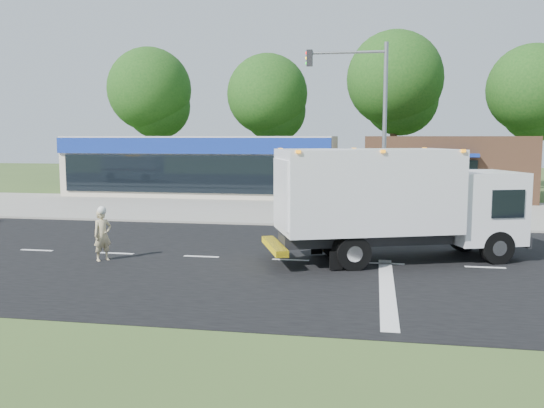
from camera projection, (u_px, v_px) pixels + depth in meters
The scene contains 11 objects.
ground at pixel (291, 260), 18.59m from camera, with size 120.00×120.00×0.00m, color #385123.
road_asphalt at pixel (291, 260), 18.59m from camera, with size 60.00×14.00×0.02m, color black.
sidewalk at pixel (316, 222), 26.60m from camera, with size 60.00×2.40×0.12m, color gray.
parking_apron at pixel (327, 208), 32.27m from camera, with size 60.00×9.00×0.02m, color gray.
lane_markings at pixel (329, 271), 17.03m from camera, with size 55.20×7.00×0.01m.
ems_box_truck at pixel (393, 197), 18.32m from camera, with size 8.49×5.14×3.60m.
emergency_worker at pixel (103, 234), 18.44m from camera, with size 0.68×0.72×1.77m.
retail_strip_mall at pixel (203, 165), 39.41m from camera, with size 18.00×6.20×4.00m.
brown_storefront at pixel (445, 168), 36.66m from camera, with size 10.00×6.70×4.00m.
traffic_signal_pole at pixel (370, 115), 25.03m from camera, with size 3.51×0.25×8.00m.
background_trees at pixel (332, 93), 45.40m from camera, with size 36.77×7.39×12.10m.
Camera 1 is at (2.62, -18.07, 3.99)m, focal length 38.00 mm.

